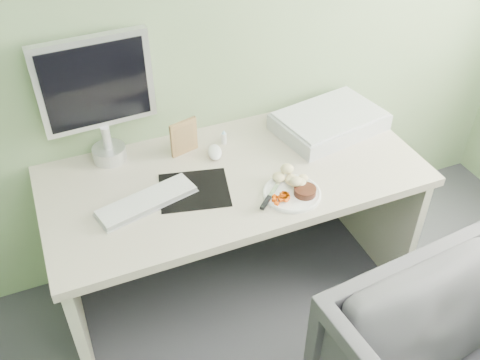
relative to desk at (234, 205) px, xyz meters
name	(u,v)px	position (x,y,z in m)	size (l,w,h in m)	color
desk	(234,205)	(0.00, 0.00, 0.00)	(1.60, 0.75, 0.73)	beige
plate	(292,193)	(0.16, -0.22, 0.19)	(0.23, 0.23, 0.01)	white
steak	(305,191)	(0.20, -0.25, 0.21)	(0.09, 0.09, 0.03)	black
potato_pile	(291,177)	(0.18, -0.17, 0.22)	(0.11, 0.08, 0.06)	tan
carrot_heap	(280,196)	(0.10, -0.25, 0.21)	(0.06, 0.05, 0.04)	#D54304
steak_knife	(269,198)	(0.05, -0.23, 0.21)	(0.16, 0.15, 0.01)	silver
mousepad	(194,190)	(-0.19, -0.05, 0.19)	(0.28, 0.24, 0.00)	black
keyboard	(147,201)	(-0.39, -0.05, 0.20)	(0.39, 0.12, 0.02)	white
computer_mouse	(215,152)	(-0.03, 0.14, 0.20)	(0.06, 0.11, 0.04)	white
photo_frame	(184,137)	(-0.15, 0.22, 0.26)	(0.13, 0.02, 0.16)	olive
eyedrop_bottle	(224,137)	(0.04, 0.21, 0.22)	(0.02, 0.02, 0.07)	white
scanner	(329,122)	(0.53, 0.14, 0.22)	(0.49, 0.32, 0.08)	#A5A9AC
monitor	(98,94)	(-0.46, 0.31, 0.50)	(0.46, 0.14, 0.55)	silver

